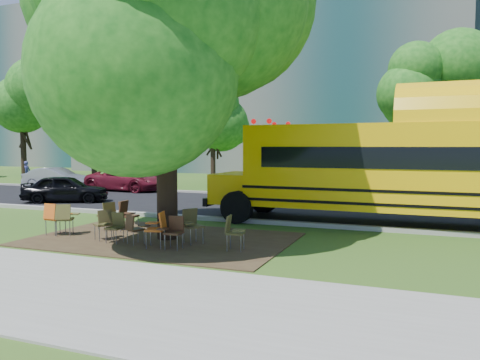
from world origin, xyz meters
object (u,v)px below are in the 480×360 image
at_px(chair_0, 65,216).
at_px(chair_7, 233,230).
at_px(chair_6, 158,226).
at_px(chair_11, 167,219).
at_px(main_tree, 165,44).
at_px(chair_8, 108,213).
at_px(chair_4, 134,227).
at_px(chair_10, 127,213).
at_px(school_bus, 435,168).
at_px(chair_5, 174,229).
at_px(bg_car_red, 127,180).
at_px(chair_2, 105,221).
at_px(pedestrian_a, 27,172).
at_px(chair_3, 115,225).
at_px(black_car, 66,189).
at_px(chair_9, 119,213).
at_px(bg_car_silver, 56,178).
at_px(chair_1, 55,216).
at_px(chair_12, 191,223).

relative_size(chair_0, chair_7, 1.06).
height_order(chair_6, chair_11, chair_6).
relative_size(main_tree, chair_8, 10.12).
bearing_deg(chair_8, chair_4, -105.14).
bearing_deg(chair_10, school_bus, 111.19).
height_order(chair_0, chair_5, chair_0).
bearing_deg(chair_0, bg_car_red, 89.70).
height_order(main_tree, chair_6, main_tree).
xyz_separation_m(main_tree, chair_2, (-1.47, -0.81, -4.74)).
bearing_deg(bg_car_red, pedestrian_a, 80.80).
distance_m(chair_3, bg_car_red, 14.64).
distance_m(chair_10, black_car, 8.62).
xyz_separation_m(chair_9, bg_car_silver, (-11.69, 10.03, 0.12)).
relative_size(chair_0, chair_11, 1.04).
bearing_deg(chair_1, chair_12, 10.46).
height_order(main_tree, school_bus, main_tree).
xyz_separation_m(chair_0, chair_4, (2.55, -0.34, -0.08)).
bearing_deg(chair_8, chair_5, -94.30).
relative_size(chair_9, chair_10, 0.90).
bearing_deg(chair_5, chair_2, -12.43).
distance_m(chair_2, chair_10, 1.28).
relative_size(chair_9, bg_car_red, 0.18).
bearing_deg(black_car, chair_2, -156.92).
distance_m(chair_1, chair_11, 3.30).
xyz_separation_m(chair_10, chair_12, (2.55, -0.82, -0.01)).
distance_m(school_bus, chair_7, 7.01).
bearing_deg(chair_6, chair_7, -93.97).
distance_m(chair_2, chair_11, 1.67).
relative_size(chair_4, chair_10, 0.85).
bearing_deg(chair_2, main_tree, -29.64).
height_order(chair_2, chair_12, chair_12).
bearing_deg(chair_4, chair_11, 98.14).
height_order(black_car, bg_car_silver, bg_car_silver).
bearing_deg(bg_car_silver, chair_4, -136.24).
bearing_deg(chair_5, chair_8, -32.01).
relative_size(chair_11, bg_car_red, 0.19).
xyz_separation_m(school_bus, chair_2, (-8.30, -5.21, -1.34)).
relative_size(chair_4, chair_11, 0.89).
xyz_separation_m(main_tree, chair_7, (2.24, -0.72, -4.73)).
relative_size(chair_0, chair_6, 1.00).
distance_m(school_bus, chair_3, 9.61).
distance_m(chair_10, bg_car_red, 13.11).
xyz_separation_m(chair_9, chair_10, (0.44, -0.21, 0.06)).
xyz_separation_m(chair_9, chair_12, (2.99, -1.03, 0.05)).
xyz_separation_m(chair_4, bg_car_red, (-8.77, 12.22, 0.16)).
height_order(chair_3, chair_9, chair_9).
relative_size(chair_8, bg_car_red, 0.19).
relative_size(chair_3, black_car, 0.22).
height_order(chair_8, pedestrian_a, pedestrian_a).
bearing_deg(bg_car_silver, black_car, -139.16).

